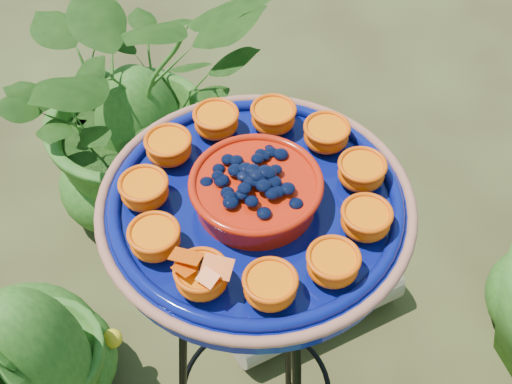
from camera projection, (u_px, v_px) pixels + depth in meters
tripod_stand at (256, 336)px, 1.50m from camera, size 0.39×0.41×0.99m
feeder_dish at (256, 203)px, 1.17m from camera, size 0.55×0.55×0.12m
driftwood_log at (314, 304)px, 2.15m from camera, size 0.49×0.53×0.18m
shrub_back_left at (134, 95)px, 2.22m from camera, size 1.07×1.08×0.90m
shrub_front_left at (29, 355)px, 1.73m from camera, size 0.42×0.47×0.73m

